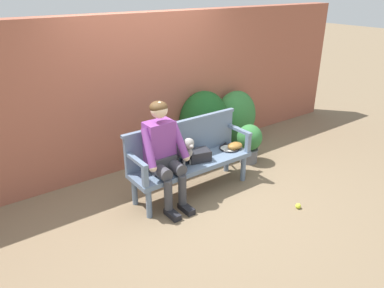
{
  "coord_description": "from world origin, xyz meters",
  "views": [
    {
      "loc": [
        -2.48,
        -3.39,
        2.54
      ],
      "look_at": [
        0.0,
        0.0,
        0.68
      ],
      "focal_mm": 34.46,
      "sensor_mm": 36.0,
      "label": 1
    }
  ],
  "objects_px": {
    "garden_bench": "(192,166)",
    "baseball_glove": "(235,146)",
    "potted_plant": "(249,141)",
    "tennis_racket": "(229,147)",
    "tennis_ball": "(298,206)",
    "sports_bag": "(199,155)",
    "person_seated": "(163,151)",
    "dog_on_bench": "(185,150)"
  },
  "relations": [
    {
      "from": "garden_bench",
      "to": "baseball_glove",
      "type": "xyz_separation_m",
      "value": [
        0.72,
        -0.02,
        0.1
      ]
    },
    {
      "from": "garden_bench",
      "to": "potted_plant",
      "type": "height_order",
      "value": "potted_plant"
    },
    {
      "from": "garden_bench",
      "to": "tennis_racket",
      "type": "xyz_separation_m",
      "value": [
        0.66,
        0.05,
        0.07
      ]
    },
    {
      "from": "tennis_racket",
      "to": "potted_plant",
      "type": "bearing_deg",
      "value": 15.5
    },
    {
      "from": "garden_bench",
      "to": "tennis_ball",
      "type": "bearing_deg",
      "value": -53.37
    },
    {
      "from": "garden_bench",
      "to": "tennis_ball",
      "type": "xyz_separation_m",
      "value": [
        0.81,
        -1.09,
        -0.34
      ]
    },
    {
      "from": "potted_plant",
      "to": "sports_bag",
      "type": "bearing_deg",
      "value": -169.22
    },
    {
      "from": "sports_bag",
      "to": "garden_bench",
      "type": "bearing_deg",
      "value": 173.79
    },
    {
      "from": "baseball_glove",
      "to": "sports_bag",
      "type": "height_order",
      "value": "sports_bag"
    },
    {
      "from": "baseball_glove",
      "to": "sports_bag",
      "type": "distance_m",
      "value": 0.62
    },
    {
      "from": "baseball_glove",
      "to": "potted_plant",
      "type": "xyz_separation_m",
      "value": [
        0.5,
        0.22,
        -0.14
      ]
    },
    {
      "from": "baseball_glove",
      "to": "garden_bench",
      "type": "bearing_deg",
      "value": -178.46
    },
    {
      "from": "person_seated",
      "to": "dog_on_bench",
      "type": "bearing_deg",
      "value": 3.55
    },
    {
      "from": "garden_bench",
      "to": "person_seated",
      "type": "relative_size",
      "value": 1.27
    },
    {
      "from": "garden_bench",
      "to": "baseball_glove",
      "type": "height_order",
      "value": "baseball_glove"
    },
    {
      "from": "dog_on_bench",
      "to": "tennis_ball",
      "type": "height_order",
      "value": "dog_on_bench"
    },
    {
      "from": "person_seated",
      "to": "tennis_racket",
      "type": "distance_m",
      "value": 1.13
    },
    {
      "from": "sports_bag",
      "to": "tennis_ball",
      "type": "distance_m",
      "value": 1.37
    },
    {
      "from": "sports_bag",
      "to": "potted_plant",
      "type": "xyz_separation_m",
      "value": [
        1.12,
        0.21,
        -0.17
      ]
    },
    {
      "from": "dog_on_bench",
      "to": "baseball_glove",
      "type": "distance_m",
      "value": 0.82
    },
    {
      "from": "sports_bag",
      "to": "potted_plant",
      "type": "height_order",
      "value": "potted_plant"
    },
    {
      "from": "garden_bench",
      "to": "sports_bag",
      "type": "height_order",
      "value": "sports_bag"
    },
    {
      "from": "dog_on_bench",
      "to": "potted_plant",
      "type": "xyz_separation_m",
      "value": [
        1.31,
        0.19,
        -0.29
      ]
    },
    {
      "from": "dog_on_bench",
      "to": "potted_plant",
      "type": "distance_m",
      "value": 1.36
    },
    {
      "from": "baseball_glove",
      "to": "dog_on_bench",
      "type": "bearing_deg",
      "value": -179.2
    },
    {
      "from": "sports_bag",
      "to": "tennis_ball",
      "type": "height_order",
      "value": "sports_bag"
    },
    {
      "from": "person_seated",
      "to": "baseball_glove",
      "type": "bearing_deg",
      "value": -0.67
    },
    {
      "from": "person_seated",
      "to": "tennis_ball",
      "type": "distance_m",
      "value": 1.78
    },
    {
      "from": "dog_on_bench",
      "to": "person_seated",
      "type": "bearing_deg",
      "value": -176.45
    },
    {
      "from": "tennis_ball",
      "to": "potted_plant",
      "type": "xyz_separation_m",
      "value": [
        0.41,
        1.29,
        0.3
      ]
    },
    {
      "from": "baseball_glove",
      "to": "person_seated",
      "type": "bearing_deg",
      "value": -177.46
    },
    {
      "from": "tennis_racket",
      "to": "garden_bench",
      "type": "bearing_deg",
      "value": -175.82
    },
    {
      "from": "garden_bench",
      "to": "tennis_racket",
      "type": "height_order",
      "value": "tennis_racket"
    },
    {
      "from": "sports_bag",
      "to": "tennis_ball",
      "type": "bearing_deg",
      "value": -56.64
    },
    {
      "from": "tennis_racket",
      "to": "potted_plant",
      "type": "height_order",
      "value": "potted_plant"
    },
    {
      "from": "person_seated",
      "to": "dog_on_bench",
      "type": "distance_m",
      "value": 0.35
    },
    {
      "from": "potted_plant",
      "to": "tennis_racket",
      "type": "bearing_deg",
      "value": -164.5
    },
    {
      "from": "potted_plant",
      "to": "person_seated",
      "type": "bearing_deg",
      "value": -172.76
    },
    {
      "from": "tennis_racket",
      "to": "baseball_glove",
      "type": "height_order",
      "value": "baseball_glove"
    },
    {
      "from": "tennis_racket",
      "to": "potted_plant",
      "type": "relative_size",
      "value": 0.97
    },
    {
      "from": "person_seated",
      "to": "tennis_racket",
      "type": "height_order",
      "value": "person_seated"
    },
    {
      "from": "person_seated",
      "to": "dog_on_bench",
      "type": "height_order",
      "value": "person_seated"
    }
  ]
}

